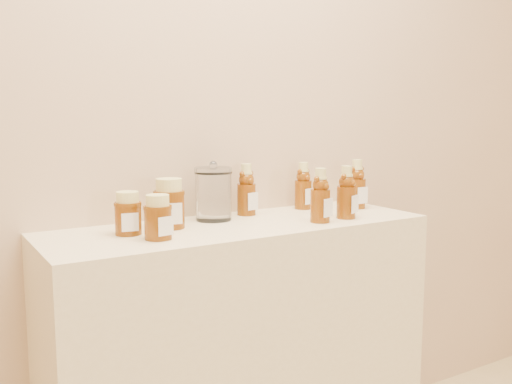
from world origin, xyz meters
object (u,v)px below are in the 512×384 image
bear_bottle_back_left (246,186)px  glass_canister (213,192)px  display_table (241,363)px  bear_bottle_front_left (320,192)px  honey_jar_left (128,213)px

bear_bottle_back_left → glass_canister: (-0.14, -0.03, -0.01)m
display_table → bear_bottle_back_left: size_ratio=6.19×
bear_bottle_back_left → bear_bottle_front_left: bearing=-72.8°
bear_bottle_front_left → glass_canister: bear_bottle_front_left is taller
bear_bottle_back_left → honey_jar_left: (-0.44, -0.09, -0.04)m
display_table → honey_jar_left: bearing=174.7°
bear_bottle_front_left → honey_jar_left: size_ratio=1.58×
display_table → glass_canister: (-0.04, 0.10, 0.54)m
bear_bottle_back_left → glass_canister: size_ratio=1.06×
display_table → glass_canister: size_ratio=6.55×
honey_jar_left → bear_bottle_front_left: bearing=-2.3°
honey_jar_left → glass_canister: glass_canister is taller
bear_bottle_front_left → glass_canister: size_ratio=1.05×
honey_jar_left → glass_canister: bearing=23.7°
honey_jar_left → glass_canister: size_ratio=0.66×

